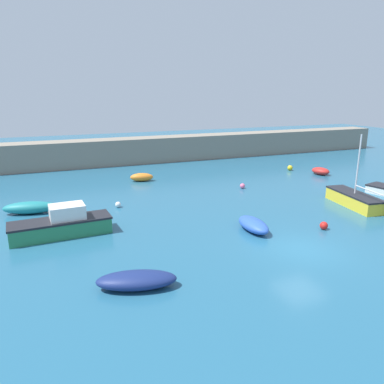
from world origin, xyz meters
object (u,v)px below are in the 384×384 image
(rowboat_blue_near, at_px, (30,208))
(mooring_buoy_red, at_px, (324,226))
(sailboat_short_mast, at_px, (354,199))
(fishing_dinghy_green, at_px, (321,171))
(open_tender_yellow, at_px, (137,280))
(dinghy_near_pier, at_px, (142,177))
(motorboat_grey_hull, at_px, (62,224))
(mooring_buoy_white, at_px, (118,205))
(mooring_buoy_pink, at_px, (242,186))
(mooring_buoy_yellow, at_px, (290,168))
(rowboat_white_midwater, at_px, (253,225))

(rowboat_blue_near, distance_m, mooring_buoy_red, 19.25)
(sailboat_short_mast, distance_m, fishing_dinghy_green, 10.64)
(open_tender_yellow, bearing_deg, dinghy_near_pier, -89.59)
(rowboat_blue_near, height_order, motorboat_grey_hull, motorboat_grey_hull)
(dinghy_near_pier, xyz_separation_m, fishing_dinghy_green, (17.26, -4.06, -0.01))
(fishing_dinghy_green, distance_m, mooring_buoy_white, 21.19)
(mooring_buoy_red, relative_size, mooring_buoy_white, 1.17)
(motorboat_grey_hull, distance_m, mooring_buoy_pink, 16.02)
(open_tender_yellow, distance_m, mooring_buoy_white, 11.76)
(dinghy_near_pier, bearing_deg, mooring_buoy_pink, -23.76)
(dinghy_near_pier, bearing_deg, mooring_buoy_yellow, 10.86)
(dinghy_near_pier, xyz_separation_m, motorboat_grey_hull, (-7.71, -11.43, 0.30))
(rowboat_blue_near, distance_m, mooring_buoy_pink, 16.82)
(open_tender_yellow, height_order, mooring_buoy_yellow, open_tender_yellow)
(rowboat_blue_near, relative_size, mooring_buoy_pink, 8.54)
(rowboat_white_midwater, relative_size, mooring_buoy_pink, 6.65)
(rowboat_blue_near, bearing_deg, rowboat_white_midwater, -22.84)
(open_tender_yellow, relative_size, mooring_buoy_red, 7.59)
(sailboat_short_mast, height_order, open_tender_yellow, sailboat_short_mast)
(dinghy_near_pier, height_order, motorboat_grey_hull, motorboat_grey_hull)
(sailboat_short_mast, bearing_deg, motorboat_grey_hull, 92.86)
(mooring_buoy_pink, xyz_separation_m, mooring_buoy_white, (-10.98, -1.37, -0.01))
(dinghy_near_pier, height_order, fishing_dinghy_green, dinghy_near_pier)
(fishing_dinghy_green, xyz_separation_m, motorboat_grey_hull, (-24.98, -7.38, 0.31))
(rowboat_blue_near, bearing_deg, motorboat_grey_hull, -58.61)
(dinghy_near_pier, relative_size, mooring_buoy_pink, 5.26)
(dinghy_near_pier, height_order, mooring_buoy_yellow, dinghy_near_pier)
(rowboat_blue_near, height_order, mooring_buoy_red, rowboat_blue_near)
(dinghy_near_pier, relative_size, fishing_dinghy_green, 1.07)
(mooring_buoy_yellow, bearing_deg, motorboat_grey_hull, -156.36)
(sailboat_short_mast, relative_size, open_tender_yellow, 1.47)
(rowboat_blue_near, xyz_separation_m, mooring_buoy_yellow, (25.23, 5.18, -0.14))
(fishing_dinghy_green, xyz_separation_m, mooring_buoy_red, (-10.34, -12.33, -0.12))
(open_tender_yellow, relative_size, motorboat_grey_hull, 0.64)
(rowboat_white_midwater, xyz_separation_m, motorboat_grey_hull, (-10.58, 3.52, 0.30))
(sailboat_short_mast, height_order, mooring_buoy_yellow, sailboat_short_mast)
(open_tender_yellow, xyz_separation_m, motorboat_grey_hull, (-2.46, 7.48, 0.32))
(motorboat_grey_hull, height_order, mooring_buoy_pink, motorboat_grey_hull)
(sailboat_short_mast, distance_m, mooring_buoy_pink, 9.01)
(mooring_buoy_yellow, xyz_separation_m, mooring_buoy_white, (-19.40, -6.08, -0.07))
(fishing_dinghy_green, bearing_deg, open_tender_yellow, -70.76)
(rowboat_white_midwater, height_order, mooring_buoy_white, rowboat_white_midwater)
(rowboat_white_midwater, distance_m, motorboat_grey_hull, 11.15)
(open_tender_yellow, height_order, mooring_buoy_red, open_tender_yellow)
(sailboat_short_mast, bearing_deg, mooring_buoy_pink, 41.76)
(mooring_buoy_red, bearing_deg, mooring_buoy_pink, 87.91)
(mooring_buoy_white, bearing_deg, mooring_buoy_pink, 7.09)
(sailboat_short_mast, height_order, motorboat_grey_hull, sailboat_short_mast)
(rowboat_white_midwater, distance_m, mooring_buoy_red, 4.31)
(sailboat_short_mast, distance_m, mooring_buoy_white, 17.07)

